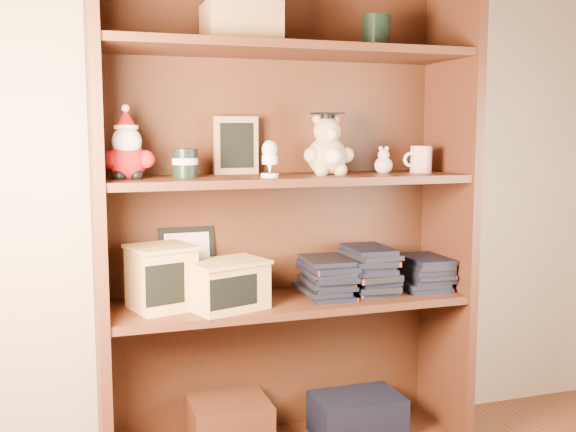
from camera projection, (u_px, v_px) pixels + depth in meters
name	position (u px, v px, depth m)	size (l,w,h in m)	color
bookcase	(282.00, 227.00, 2.20)	(1.20, 0.35, 1.60)	#4C2615
shelf_lower	(288.00, 302.00, 2.18)	(1.14, 0.33, 0.02)	#4C2615
shelf_upper	(288.00, 179.00, 2.14)	(1.14, 0.33, 0.02)	#4C2615
santa_plush	(127.00, 151.00, 1.96)	(0.16, 0.11, 0.22)	#A50F0F
teachers_tin	(185.00, 163.00, 2.03)	(0.08, 0.08, 0.09)	black
chalkboard_plaque	(236.00, 146.00, 2.19)	(0.15, 0.08, 0.19)	#9E7547
egg_cup	(270.00, 157.00, 2.03)	(0.05, 0.05, 0.11)	white
grad_teddy_bear	(328.00, 150.00, 2.16)	(0.17, 0.15, 0.21)	tan
pink_figurine	(383.00, 163.00, 2.23)	(0.06, 0.06, 0.09)	beige
teacher_mug	(420.00, 159.00, 2.27)	(0.10, 0.07, 0.09)	silver
certificate_frame	(187.00, 262.00, 2.21)	(0.18, 0.05, 0.23)	black
treats_box	(161.00, 277.00, 2.04)	(0.22, 0.22, 0.19)	tan
pencils_box	(228.00, 284.00, 2.05)	(0.27, 0.23, 0.15)	tan
book_stack_left	(325.00, 276.00, 2.22)	(0.14, 0.20, 0.13)	black
book_stack_mid	(369.00, 271.00, 2.26)	(0.14, 0.20, 0.14)	black
book_stack_right	(422.00, 272.00, 2.33)	(0.14, 0.20, 0.11)	black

